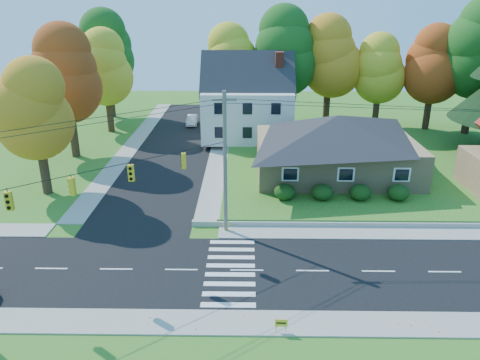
{
  "coord_description": "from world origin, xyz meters",
  "views": [
    {
      "loc": [
        -0.04,
        -24.57,
        15.41
      ],
      "look_at": [
        -0.54,
        8.0,
        2.82
      ],
      "focal_mm": 35.0,
      "sensor_mm": 36.0,
      "label": 1
    }
  ],
  "objects": [
    {
      "name": "tree_west_2",
      "position": [
        -17.0,
        32.0,
        7.81
      ],
      "size": [
        6.72,
        6.72,
        12.51
      ],
      "color": "#3F2A19",
      "rests_on": "ground"
    },
    {
      "name": "tree_lot_3",
      "position": [
        16.0,
        33.0,
        7.65
      ],
      "size": [
        6.16,
        6.16,
        11.47
      ],
      "color": "#3F2A19",
      "rests_on": "lawn"
    },
    {
      "name": "traffic_infrastructure",
      "position": [
        -0.15,
        1.35,
        5.15
      ],
      "size": [
        38.1,
        10.66,
        10.0
      ],
      "color": "#666059",
      "rests_on": "ground"
    },
    {
      "name": "tree_lot_4",
      "position": [
        22.0,
        32.0,
        8.31
      ],
      "size": [
        6.72,
        6.72,
        12.51
      ],
      "color": "#3F2A19",
      "rests_on": "lawn"
    },
    {
      "name": "tree_west_0",
      "position": [
        -17.0,
        12.0,
        7.15
      ],
      "size": [
        6.16,
        6.16,
        11.47
      ],
      "color": "#3F2A19",
      "rests_on": "ground"
    },
    {
      "name": "sidewalk_south",
      "position": [
        0.0,
        -5.0,
        0.04
      ],
      "size": [
        90.0,
        2.0,
        0.08
      ],
      "primitive_type": "cube",
      "color": "#9C9A90",
      "rests_on": "ground"
    },
    {
      "name": "fire_hydrant",
      "position": [
        -1.46,
        5.22,
        0.37
      ],
      "size": [
        0.45,
        0.35,
        0.78
      ],
      "color": "gold",
      "rests_on": "ground"
    },
    {
      "name": "tree_lot_1",
      "position": [
        4.0,
        33.0,
        9.61
      ],
      "size": [
        7.84,
        7.84,
        14.6
      ],
      "color": "#3F2A19",
      "rests_on": "lawn"
    },
    {
      "name": "ranch_house",
      "position": [
        8.0,
        16.0,
        3.27
      ],
      "size": [
        14.6,
        10.6,
        5.4
      ],
      "color": "tan",
      "rests_on": "lawn"
    },
    {
      "name": "hedge_row",
      "position": [
        7.5,
        9.8,
        1.14
      ],
      "size": [
        10.7,
        1.7,
        1.27
      ],
      "color": "#163A10",
      "rests_on": "lawn"
    },
    {
      "name": "lawn",
      "position": [
        13.0,
        21.0,
        0.25
      ],
      "size": [
        30.0,
        30.0,
        0.5
      ],
      "primitive_type": "cube",
      "color": "#3D7923",
      "rests_on": "ground"
    },
    {
      "name": "white_car",
      "position": [
        -7.24,
        35.37,
        0.64
      ],
      "size": [
        1.45,
        3.83,
        1.25
      ],
      "primitive_type": "imported",
      "rotation": [
        0.0,
        0.0,
        0.03
      ],
      "color": "silver",
      "rests_on": "road_cross"
    },
    {
      "name": "road_main",
      "position": [
        0.0,
        0.0,
        0.01
      ],
      "size": [
        90.0,
        8.0,
        0.02
      ],
      "primitive_type": "cube",
      "color": "black",
      "rests_on": "ground"
    },
    {
      "name": "tree_west_3",
      "position": [
        -19.0,
        40.0,
        9.11
      ],
      "size": [
        7.84,
        7.84,
        14.6
      ],
      "color": "#3F2A19",
      "rests_on": "ground"
    },
    {
      "name": "tree_lot_5",
      "position": [
        26.0,
        30.0,
        10.27
      ],
      "size": [
        8.4,
        8.4,
        15.64
      ],
      "color": "#3F2A19",
      "rests_on": "lawn"
    },
    {
      "name": "sidewalk_north",
      "position": [
        0.0,
        5.0,
        0.04
      ],
      "size": [
        90.0,
        2.0,
        0.08
      ],
      "primitive_type": "cube",
      "color": "#9C9A90",
      "rests_on": "ground"
    },
    {
      "name": "tree_west_1",
      "position": [
        -18.0,
        22.0,
        8.46
      ],
      "size": [
        7.28,
        7.28,
        13.56
      ],
      "color": "#3F2A19",
      "rests_on": "ground"
    },
    {
      "name": "tree_lot_2",
      "position": [
        10.0,
        34.0,
        8.96
      ],
      "size": [
        7.28,
        7.28,
        13.56
      ],
      "color": "#3F2A19",
      "rests_on": "lawn"
    },
    {
      "name": "tree_lot_0",
      "position": [
        -2.0,
        34.0,
        8.31
      ],
      "size": [
        6.72,
        6.72,
        12.51
      ],
      "color": "#3F2A19",
      "rests_on": "lawn"
    },
    {
      "name": "road_cross",
      "position": [
        -8.0,
        26.0,
        0.01
      ],
      "size": [
        8.0,
        44.0,
        0.02
      ],
      "primitive_type": "cube",
      "color": "black",
      "rests_on": "ground"
    },
    {
      "name": "ground",
      "position": [
        0.0,
        0.0,
        0.0
      ],
      "size": [
        120.0,
        120.0,
        0.0
      ],
      "primitive_type": "plane",
      "color": "#3D7923"
    },
    {
      "name": "colonial_house",
      "position": [
        0.04,
        28.0,
        4.58
      ],
      "size": [
        10.4,
        8.4,
        9.6
      ],
      "color": "silver",
      "rests_on": "lawn"
    },
    {
      "name": "yard_sign",
      "position": [
        1.7,
        -5.67,
        0.56
      ],
      "size": [
        0.63,
        0.05,
        0.79
      ],
      "color": "black",
      "rests_on": "ground"
    }
  ]
}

